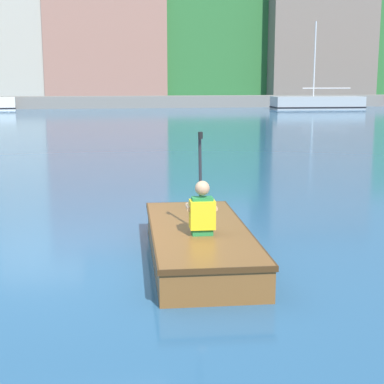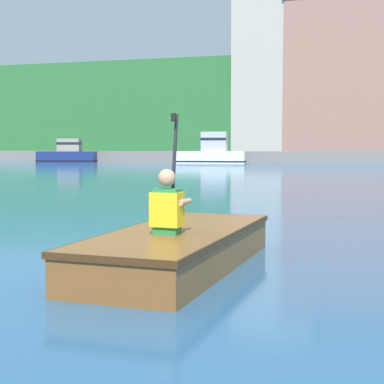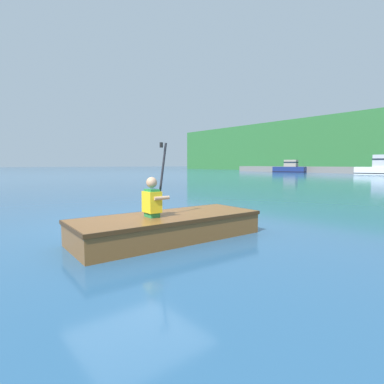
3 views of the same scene
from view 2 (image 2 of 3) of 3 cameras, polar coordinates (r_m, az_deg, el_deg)
name	(u,v)px [view 2 (image 2 of 3)]	position (r m, az deg, el deg)	size (l,w,h in m)	color
ground_plane	(59,257)	(6.84, -12.79, -6.14)	(300.00, 300.00, 0.00)	#28567F
shoreline_ridge	(332,112)	(65.75, 13.40, 7.54)	(120.00, 20.00, 9.98)	#2D6B33
waterfront_warehouse_left	(279,68)	(59.84, 8.43, 11.81)	(8.31, 7.95, 18.02)	#B2A899
waterfront_office_block_center	(348,82)	(59.26, 14.88, 10.30)	(11.63, 8.46, 14.98)	#9E6B5B
marina_dock	(318,157)	(45.88, 12.09, 3.30)	(62.19, 2.40, 0.90)	slate
moored_boat_dock_center_near	(68,154)	(47.75, -11.98, 3.63)	(4.84, 2.56, 1.90)	navy
moored_boat_dock_center_far	(212,152)	(44.43, 1.95, 3.85)	(5.40, 2.42, 2.38)	white
rowboat_foreground	(180,245)	(6.07, -1.17, -5.21)	(1.35, 3.27, 0.39)	brown
person_paddler	(167,205)	(5.69, -2.40, -1.24)	(0.37, 0.40, 1.17)	#267F3F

